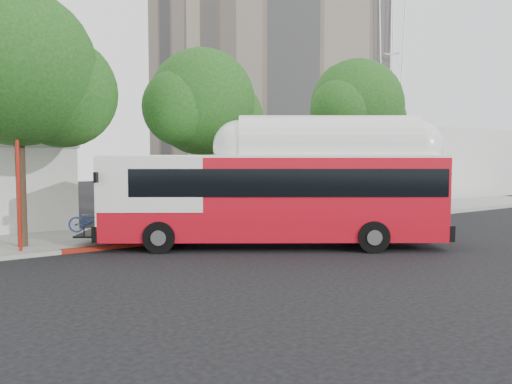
# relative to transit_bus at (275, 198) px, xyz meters

# --- Properties ---
(ground) EXTENTS (120.00, 120.00, 0.00)m
(ground) POSITION_rel_transit_bus_xyz_m (0.63, -0.71, -1.93)
(ground) COLOR black
(ground) RESTS_ON ground
(sidewalk) EXTENTS (60.00, 5.00, 0.15)m
(sidewalk) POSITION_rel_transit_bus_xyz_m (0.63, 5.79, -1.86)
(sidewalk) COLOR gray
(sidewalk) RESTS_ON ground
(curb_strip) EXTENTS (60.00, 0.30, 0.15)m
(curb_strip) POSITION_rel_transit_bus_xyz_m (0.63, 3.19, -1.86)
(curb_strip) COLOR gray
(curb_strip) RESTS_ON ground
(red_curb_segment) EXTENTS (10.00, 0.32, 0.16)m
(red_curb_segment) POSITION_rel_transit_bus_xyz_m (-2.37, 3.19, -1.85)
(red_curb_segment) COLOR maroon
(red_curb_segment) RESTS_ON ground
(street_tree_left) EXTENTS (6.67, 5.80, 9.74)m
(street_tree_left) POSITION_rel_transit_bus_xyz_m (-7.90, 4.85, 4.67)
(street_tree_left) COLOR #2D2116
(street_tree_left) RESTS_ON ground
(street_tree_mid) EXTENTS (5.75, 5.00, 8.62)m
(street_tree_mid) POSITION_rel_transit_bus_xyz_m (0.04, 5.35, 3.97)
(street_tree_mid) COLOR #2D2116
(street_tree_mid) RESTS_ON ground
(street_tree_right) EXTENTS (6.21, 5.40, 9.18)m
(street_tree_right) POSITION_rel_transit_bus_xyz_m (10.07, 5.15, 4.32)
(street_tree_right) COLOR #2D2116
(street_tree_right) RESTS_ON ground
(apartment_tower) EXTENTS (18.00, 18.00, 37.00)m
(apartment_tower) POSITION_rel_transit_bus_xyz_m (18.63, 27.29, 15.68)
(apartment_tower) COLOR tan
(apartment_tower) RESTS_ON ground
(horizon_block) EXTENTS (20.00, 12.00, 6.00)m
(horizon_block) POSITION_rel_transit_bus_xyz_m (30.63, 15.29, 1.07)
(horizon_block) COLOR silver
(horizon_block) RESTS_ON ground
(transit_bus) EXTENTS (12.99, 9.72, 4.14)m
(transit_bus) POSITION_rel_transit_bus_xyz_m (0.00, 0.00, 0.00)
(transit_bus) COLOR red
(transit_bus) RESTS_ON ground
(signal_pole) EXTENTS (0.13, 0.44, 4.61)m
(signal_pole) POSITION_rel_transit_bus_xyz_m (-8.60, 3.80, 0.43)
(signal_pole) COLOR #AA1D12
(signal_pole) RESTS_ON ground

